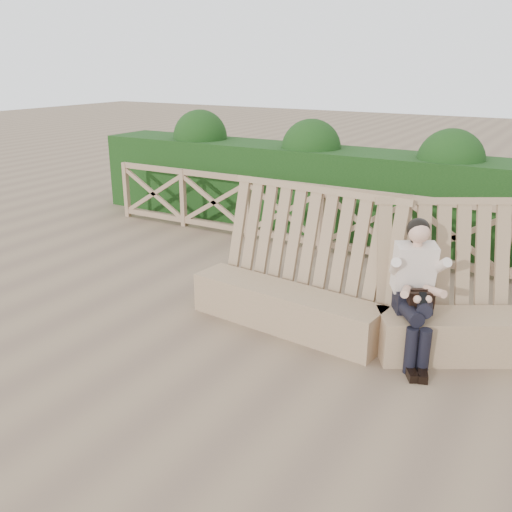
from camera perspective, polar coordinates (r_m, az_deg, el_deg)
The scene contains 5 objects.
ground at distance 6.46m, azimuth -0.79°, elevation -8.77°, with size 60.00×60.00×0.00m, color brown.
bench at distance 6.58m, azimuth 12.77°, elevation -4.79°, with size 4.59×1.89×1.62m.
woman at distance 6.12m, azimuth 15.68°, elevation -2.88°, with size 0.68×0.93×1.49m.
guardrail at distance 9.23m, azimuth 10.58°, elevation 3.20°, with size 10.10×0.09×1.10m.
hedge at distance 10.29m, azimuth 13.01°, elevation 5.78°, with size 12.00×1.20×1.50m, color black.
Camera 1 is at (2.99, -4.88, 3.00)m, focal length 40.00 mm.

